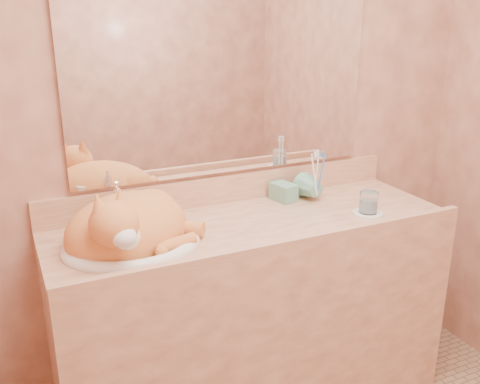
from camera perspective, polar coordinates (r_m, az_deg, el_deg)
name	(u,v)px	position (r m, az deg, el deg)	size (l,w,h in m)	color
wall_back	(225,110)	(2.24, -1.65, 8.70)	(2.40, 0.02, 2.50)	#915442
vanity_counter	(252,316)	(2.31, 1.33, -13.09)	(1.60, 0.55, 0.85)	#A26448
mirror	(225,76)	(2.21, -1.56, 12.23)	(1.30, 0.02, 0.80)	white
sink_basin	(131,227)	(1.91, -11.56, -3.68)	(0.48, 0.40, 0.15)	white
faucet	(119,207)	(2.08, -12.81, -1.60)	(0.04, 0.12, 0.17)	white
cat	(128,224)	(1.92, -11.90, -3.35)	(0.47, 0.39, 0.26)	#D06C30
soap_dispenser	(293,185)	(2.30, 5.65, 0.76)	(0.08, 0.08, 0.17)	#66A48C
toothbrush_cup	(317,191)	(2.33, 8.22, 0.09)	(0.11, 0.11, 0.10)	#66A48C
toothbrushes	(318,172)	(2.30, 8.32, 2.09)	(0.04, 0.04, 0.24)	white
saucer	(368,213)	(2.25, 13.46, -2.23)	(0.12, 0.12, 0.01)	white
water_glass	(369,202)	(2.23, 13.56, -1.06)	(0.07, 0.07, 0.09)	white
lotion_bottle	(95,221)	(2.04, -15.16, -3.00)	(0.05, 0.05, 0.12)	white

